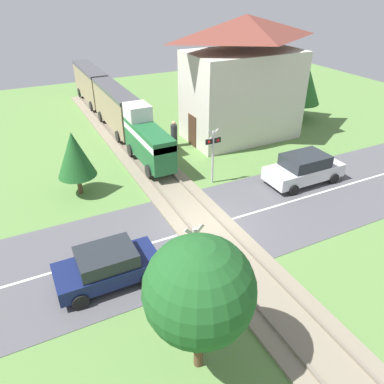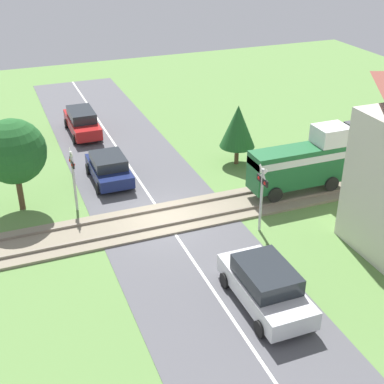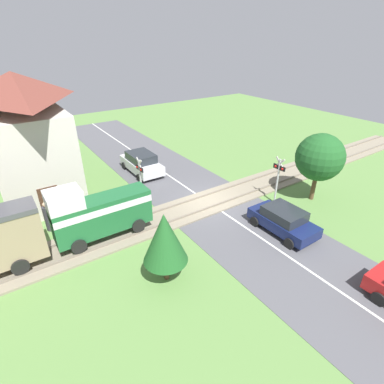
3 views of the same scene
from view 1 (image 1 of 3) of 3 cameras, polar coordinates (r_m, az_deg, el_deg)
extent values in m
plane|color=#5B8442|center=(17.35, 1.98, -5.42)|extent=(60.00, 60.00, 0.00)
cube|color=#515156|center=(17.34, 1.98, -5.39)|extent=(48.00, 6.40, 0.02)
cube|color=silver|center=(17.34, 1.98, -5.36)|extent=(48.00, 0.12, 0.00)
cube|color=gray|center=(17.31, 1.99, -5.25)|extent=(2.80, 48.00, 0.12)
cube|color=slate|center=(16.97, -0.16, -5.56)|extent=(0.10, 48.00, 0.12)
cube|color=slate|center=(17.54, 4.07, -4.31)|extent=(0.10, 48.00, 0.12)
cube|color=#1E6033|center=(22.17, -6.57, 7.39)|extent=(1.35, 5.01, 1.90)
cube|color=silver|center=(21.97, -6.65, 8.64)|extent=(1.37, 5.01, 0.36)
cube|color=silver|center=(23.20, -8.31, 12.01)|extent=(1.35, 1.60, 0.90)
cylinder|color=black|center=(20.98, -6.69, 3.13)|extent=(0.14, 0.76, 0.76)
cylinder|color=black|center=(21.44, -3.09, 3.93)|extent=(0.14, 0.76, 0.76)
cylinder|color=black|center=(23.74, -9.45, 6.26)|extent=(0.14, 0.76, 0.76)
cylinder|color=black|center=(24.15, -6.20, 6.93)|extent=(0.14, 0.76, 0.76)
cube|color=#998466|center=(27.94, -11.47, 12.39)|extent=(1.35, 7.20, 2.40)
cube|color=#47474C|center=(27.58, -11.76, 15.00)|extent=(1.41, 7.20, 0.24)
cylinder|color=black|center=(26.06, -11.27, 8.29)|extent=(0.14, 0.76, 0.76)
cylinder|color=black|center=(26.43, -8.26, 8.89)|extent=(0.14, 0.76, 0.76)
cylinder|color=black|center=(30.28, -13.83, 11.11)|extent=(0.14, 0.76, 0.76)
cylinder|color=black|center=(30.60, -11.19, 11.61)|extent=(0.14, 0.76, 0.76)
cube|color=#998466|center=(35.07, -15.15, 15.57)|extent=(1.35, 7.20, 2.40)
cube|color=#47474C|center=(34.79, -15.45, 17.67)|extent=(1.41, 7.20, 0.24)
cylinder|color=black|center=(33.07, -15.16, 12.54)|extent=(0.14, 0.76, 0.76)
cylinder|color=black|center=(33.37, -12.71, 13.00)|extent=(0.14, 0.76, 0.76)
cylinder|color=black|center=(37.43, -16.83, 14.31)|extent=(0.14, 0.76, 0.76)
cylinder|color=black|center=(37.70, -14.64, 14.72)|extent=(0.14, 0.76, 0.76)
cube|color=#141E4C|center=(14.59, -12.70, -11.36)|extent=(3.83, 1.77, 0.60)
cube|color=#23282D|center=(14.22, -12.96, -9.64)|extent=(2.10, 1.63, 0.54)
cylinder|color=black|center=(15.65, -9.03, -9.02)|extent=(0.60, 0.18, 0.60)
cylinder|color=black|center=(14.37, -6.71, -13.08)|extent=(0.60, 0.18, 0.60)
cylinder|color=black|center=(15.34, -18.01, -11.33)|extent=(0.60, 0.18, 0.60)
cylinder|color=black|center=(14.03, -16.61, -15.76)|extent=(0.60, 0.18, 0.60)
cube|color=silver|center=(21.68, 16.62, 3.03)|extent=(4.38, 1.87, 0.70)
cube|color=#23282D|center=(21.39, 16.88, 4.63)|extent=(2.41, 1.72, 0.64)
cylinder|color=black|center=(20.36, 15.19, 0.29)|extent=(0.60, 0.18, 0.60)
cylinder|color=black|center=(21.59, 12.05, 2.50)|extent=(0.60, 0.18, 0.60)
cylinder|color=black|center=(22.21, 20.80, 1.92)|extent=(0.60, 0.18, 0.60)
cylinder|color=black|center=(23.34, 17.61, 3.89)|extent=(0.60, 0.18, 0.60)
cylinder|color=#B7B7B7|center=(13.00, 0.34, -11.09)|extent=(0.12, 0.12, 3.05)
cube|color=black|center=(12.37, 0.35, -7.69)|extent=(0.90, 0.08, 0.28)
sphere|color=red|center=(12.28, -0.78, -8.03)|extent=(0.18, 0.18, 0.18)
sphere|color=red|center=(12.47, 1.47, -7.34)|extent=(0.18, 0.18, 0.18)
cube|color=silver|center=(12.19, 0.36, -6.58)|extent=(0.72, 0.04, 0.72)
cube|color=silver|center=(12.19, 0.36, -6.58)|extent=(0.72, 0.04, 0.72)
cylinder|color=#B7B7B7|center=(20.35, 3.17, 5.24)|extent=(0.12, 0.12, 3.05)
cube|color=black|center=(19.96, 3.25, 7.79)|extent=(0.90, 0.08, 0.28)
sphere|color=red|center=(20.08, 3.92, 7.91)|extent=(0.18, 0.18, 0.18)
sphere|color=red|center=(19.83, 2.56, 7.66)|extent=(0.18, 0.18, 0.18)
cube|color=silver|center=(19.84, 3.27, 8.58)|extent=(0.72, 0.04, 0.72)
cube|color=silver|center=(19.84, 3.27, 8.58)|extent=(0.72, 0.04, 0.72)
cube|color=beige|center=(26.61, 7.55, 14.34)|extent=(7.50, 4.44, 5.86)
pyramid|color=brown|center=(25.78, 8.25, 23.69)|extent=(8.10, 4.79, 1.43)
cube|color=#472D1E|center=(25.38, 0.03, 9.33)|extent=(0.06, 1.10, 2.10)
cylinder|color=#333338|center=(25.37, -2.75, 8.57)|extent=(0.44, 0.44, 1.50)
sphere|color=tan|center=(25.06, -2.80, 10.46)|extent=(0.28, 0.28, 0.28)
cylinder|color=brown|center=(31.91, 15.66, 11.90)|extent=(0.24, 0.24, 1.30)
cone|color=#286628|center=(31.24, 16.34, 16.42)|extent=(3.25, 3.25, 3.91)
cylinder|color=brown|center=(20.61, -16.76, 1.17)|extent=(0.24, 0.24, 1.07)
cone|color=#1E5623|center=(19.87, -17.49, 5.50)|extent=(1.97, 1.97, 2.37)
cylinder|color=brown|center=(11.67, 0.99, -22.22)|extent=(0.28, 0.28, 1.72)
sphere|color=#1E5623|center=(10.05, 1.10, -14.76)|extent=(3.02, 3.02, 3.02)
camera|label=2|loc=(27.88, 57.96, 23.23)|focal=50.00mm
camera|label=3|loc=(23.90, -46.86, 21.06)|focal=28.00mm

